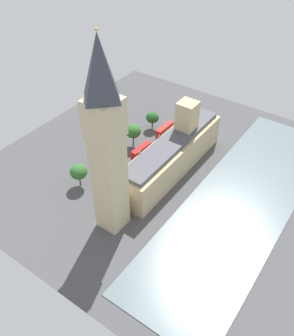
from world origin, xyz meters
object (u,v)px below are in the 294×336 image
(clock_tower, at_px, (106,142))
(double_decker_bus_kerbside, at_px, (141,151))
(double_decker_bus_under_trees, at_px, (165,130))
(car_blue_midblock, at_px, (156,145))
(plane_tree_slot_12, at_px, (104,152))
(street_lamp_slot_13, at_px, (125,144))
(plane_tree_slot_11, at_px, (133,131))
(street_lamp_slot_14, at_px, (124,143))
(parliament_building, at_px, (173,153))
(car_black_opposite_hall, at_px, (132,168))
(plane_tree_slot_10, at_px, (79,172))
(pedestrian_by_river_gate, at_px, (156,154))
(car_white_corner, at_px, (121,176))
(plane_tree_far_end, at_px, (152,118))
(pedestrian_near_tower, at_px, (182,132))
(car_dark_green_trailing, at_px, (110,183))
(pedestrian_leading, at_px, (159,152))

(clock_tower, height_order, double_decker_bus_kerbside, clock_tower)
(double_decker_bus_under_trees, relative_size, car_blue_midblock, 2.25)
(plane_tree_slot_12, relative_size, street_lamp_slot_13, 1.67)
(plane_tree_slot_11, height_order, street_lamp_slot_14, plane_tree_slot_11)
(parliament_building, distance_m, plane_tree_slot_11, 22.34)
(car_black_opposite_hall, relative_size, plane_tree_slot_10, 0.50)
(clock_tower, height_order, pedestrian_by_river_gate, clock_tower)
(car_white_corner, xyz_separation_m, plane_tree_far_end, (9.86, -35.73, 4.87))
(pedestrian_near_tower, relative_size, plane_tree_slot_10, 0.17)
(car_black_opposite_hall, distance_m, car_dark_green_trailing, 12.08)
(car_white_corner, bearing_deg, double_decker_bus_kerbside, -79.44)
(street_lamp_slot_14, bearing_deg, double_decker_bus_under_trees, -109.34)
(car_dark_green_trailing, xyz_separation_m, plane_tree_slot_11, (8.12, -25.53, 6.40))
(car_black_opposite_hall, relative_size, plane_tree_far_end, 0.56)
(double_decker_bus_kerbside, bearing_deg, car_blue_midblock, -96.49)
(plane_tree_far_end, distance_m, street_lamp_slot_13, 21.71)
(clock_tower, xyz_separation_m, double_decker_bus_kerbside, (13.79, -35.07, -31.31))
(pedestrian_near_tower, bearing_deg, car_dark_green_trailing, 54.79)
(clock_tower, relative_size, car_black_opposite_hall, 14.05)
(double_decker_bus_under_trees, bearing_deg, pedestrian_by_river_gate, -68.09)
(pedestrian_by_river_gate, bearing_deg, car_white_corner, 83.52)
(pedestrian_near_tower, bearing_deg, plane_tree_slot_11, 28.65)
(parliament_building, relative_size, car_black_opposite_hall, 11.99)
(pedestrian_by_river_gate, bearing_deg, plane_tree_slot_11, 0.44)
(street_lamp_slot_14, bearing_deg, pedestrian_leading, -147.78)
(plane_tree_far_end, distance_m, street_lamp_slot_14, 21.67)
(plane_tree_far_end, bearing_deg, pedestrian_near_tower, -160.91)
(car_black_opposite_hall, bearing_deg, plane_tree_far_end, 110.01)
(parliament_building, distance_m, plane_tree_far_end, 29.82)
(pedestrian_by_river_gate, relative_size, street_lamp_slot_13, 0.26)
(car_blue_midblock, distance_m, plane_tree_slot_11, 11.84)
(double_decker_bus_kerbside, relative_size, plane_tree_slot_10, 1.14)
(double_decker_bus_under_trees, height_order, pedestrian_near_tower, double_decker_bus_under_trees)
(street_lamp_slot_13, bearing_deg, double_decker_bus_kerbside, -166.72)
(double_decker_bus_kerbside, bearing_deg, double_decker_bus_under_trees, -85.30)
(pedestrian_near_tower, relative_size, plane_tree_slot_11, 0.16)
(car_black_opposite_hall, bearing_deg, car_dark_green_trailing, -94.73)
(clock_tower, relative_size, street_lamp_slot_13, 10.31)
(plane_tree_far_end, bearing_deg, pedestrian_leading, 132.86)
(parliament_building, xyz_separation_m, car_dark_green_trailing, (13.97, 22.20, -6.80))
(parliament_building, height_order, car_dark_green_trailing, parliament_building)
(clock_tower, distance_m, street_lamp_slot_13, 49.26)
(car_dark_green_trailing, height_order, plane_tree_slot_10, plane_tree_slot_10)
(car_white_corner, distance_m, street_lamp_slot_14, 17.28)
(car_blue_midblock, distance_m, double_decker_bus_kerbside, 9.18)
(double_decker_bus_under_trees, relative_size, street_lamp_slot_13, 1.67)
(clock_tower, bearing_deg, street_lamp_slot_14, -57.28)
(car_dark_green_trailing, bearing_deg, plane_tree_far_end, -74.12)
(car_blue_midblock, height_order, car_white_corner, same)
(car_dark_green_trailing, distance_m, plane_tree_slot_12, 12.90)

